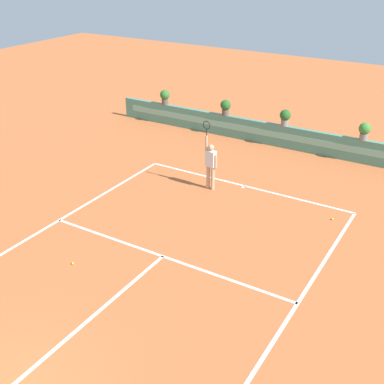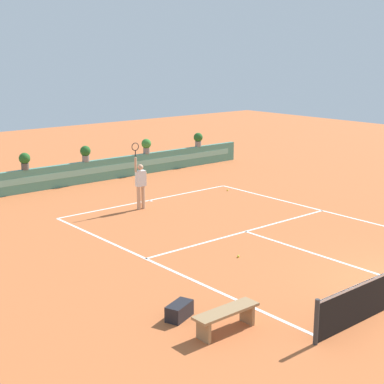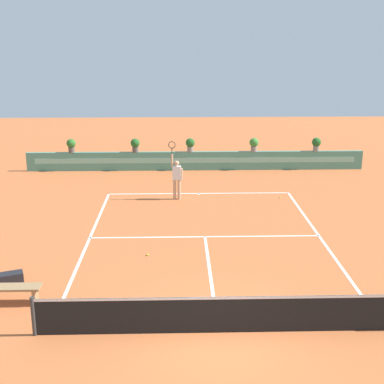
{
  "view_description": "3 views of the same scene",
  "coord_description": "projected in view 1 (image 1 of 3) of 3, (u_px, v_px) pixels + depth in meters",
  "views": [
    {
      "loc": [
        6.96,
        -3.51,
        8.14
      ],
      "look_at": [
        -0.4,
        8.72,
        1.0
      ],
      "focal_mm": 46.48,
      "sensor_mm": 36.0,
      "label": 1
    },
    {
      "loc": [
        -13.37,
        -6.71,
        5.86
      ],
      "look_at": [
        -0.4,
        8.72,
        1.0
      ],
      "focal_mm": 54.42,
      "sensor_mm": 36.0,
      "label": 2
    },
    {
      "loc": [
        -0.94,
        -11.33,
        6.87
      ],
      "look_at": [
        -0.4,
        8.72,
        1.0
      ],
      "focal_mm": 49.57,
      "sensor_mm": 36.0,
      "label": 3
    }
  ],
  "objects": [
    {
      "name": "ground_plane",
      "position": [
        155.0,
        263.0,
        14.14
      ],
      "size": [
        60.0,
        60.0,
        0.0
      ],
      "primitive_type": "plane",
      "color": "#BC6033"
    },
    {
      "name": "court_lines",
      "position": [
        169.0,
        251.0,
        14.69
      ],
      "size": [
        8.32,
        11.94,
        0.01
      ],
      "color": "white",
      "rests_on": "ground"
    },
    {
      "name": "back_wall_barrier",
      "position": [
        290.0,
        138.0,
        21.87
      ],
      "size": [
        18.0,
        0.21,
        1.0
      ],
      "color": "#4C8E7A",
      "rests_on": "ground"
    },
    {
      "name": "tennis_player",
      "position": [
        211.0,
        162.0,
        17.99
      ],
      "size": [
        0.62,
        0.25,
        2.58
      ],
      "color": "tan",
      "rests_on": "ground"
    },
    {
      "name": "tennis_ball_near_baseline",
      "position": [
        73.0,
        263.0,
        14.07
      ],
      "size": [
        0.07,
        0.07,
        0.07
      ],
      "primitive_type": "sphere",
      "color": "#CCE033",
      "rests_on": "ground"
    },
    {
      "name": "tennis_ball_mid_court",
      "position": [
        332.0,
        219.0,
        16.35
      ],
      "size": [
        0.07,
        0.07,
        0.07
      ],
      "primitive_type": "sphere",
      "color": "#CCE033",
      "rests_on": "ground"
    },
    {
      "name": "potted_plant_far_left",
      "position": [
        165.0,
        96.0,
        24.51
      ],
      "size": [
        0.48,
        0.48,
        0.72
      ],
      "color": "#514C47",
      "rests_on": "back_wall_barrier"
    },
    {
      "name": "potted_plant_right",
      "position": [
        365.0,
        130.0,
        20.03
      ],
      "size": [
        0.48,
        0.48,
        0.72
      ],
      "color": "gray",
      "rests_on": "back_wall_barrier"
    },
    {
      "name": "potted_plant_centre",
      "position": [
        285.0,
        117.0,
        21.6
      ],
      "size": [
        0.48,
        0.48,
        0.72
      ],
      "color": "gray",
      "rests_on": "back_wall_barrier"
    },
    {
      "name": "potted_plant_left",
      "position": [
        226.0,
        107.0,
        22.95
      ],
      "size": [
        0.48,
        0.48,
        0.72
      ],
      "color": "#514C47",
      "rests_on": "back_wall_barrier"
    }
  ]
}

